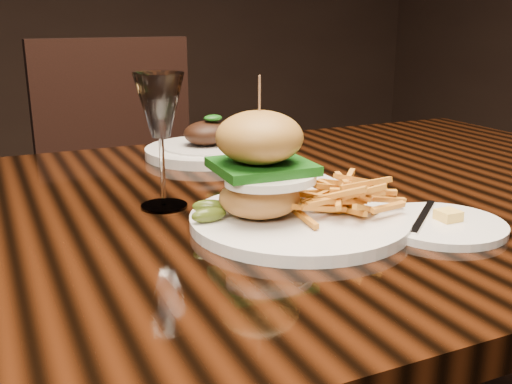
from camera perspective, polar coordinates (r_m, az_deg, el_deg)
name	(u,v)px	position (r m, az deg, el deg)	size (l,w,h in m)	color
dining_table	(230,251)	(0.90, -2.53, -5.61)	(1.60, 0.90, 0.75)	black
burger_plate	(292,190)	(0.76, 3.41, 0.21)	(0.28, 0.28, 0.19)	silver
side_saucer	(441,224)	(0.79, 17.19, -2.97)	(0.16, 0.16, 0.02)	silver
ramekin	(315,195)	(0.84, 5.60, -0.30)	(0.08, 0.08, 0.04)	silver
wine_glass	(160,110)	(0.82, -9.15, 7.71)	(0.07, 0.07, 0.19)	white
far_dish	(208,148)	(1.15, -4.61, 4.20)	(0.24, 0.24, 0.08)	silver
chair_far	(128,186)	(1.76, -12.07, 0.56)	(0.48, 0.48, 0.95)	black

